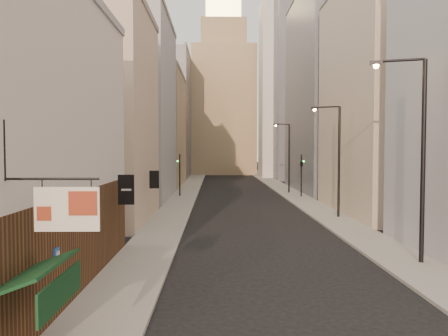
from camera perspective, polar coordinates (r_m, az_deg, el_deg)
sidewalk_left at (r=63.11m, az=-4.45°, el=-2.54°), size 3.00×140.00×0.15m
sidewalk_right at (r=63.69m, az=7.32°, el=-2.51°), size 3.00×140.00×0.15m
near_building_left at (r=18.63m, az=-27.11°, el=3.42°), size 8.30×23.04×12.30m
left_bldg_beige at (r=35.05m, az=-16.37°, el=6.29°), size 8.00×12.00×16.00m
left_bldg_grey at (r=50.78m, az=-11.61°, el=7.40°), size 8.00×16.00×20.00m
left_bldg_tan at (r=68.43m, az=-8.85°, el=4.89°), size 8.00×18.00×17.00m
left_bldg_wingrid at (r=88.46m, az=-7.12°, el=6.63°), size 8.00×20.00×24.00m
right_bldg_beige at (r=40.80m, az=20.45°, el=8.50°), size 8.00×16.00×20.00m
right_bldg_wingrid at (r=60.08m, az=13.37°, el=9.50°), size 8.00×20.00×26.00m
highrise at (r=90.49m, az=12.67°, el=15.25°), size 21.00×23.00×51.20m
clock_tower at (r=100.49m, az=-0.07°, el=9.38°), size 14.00×14.00×44.90m
white_tower at (r=87.67m, az=7.44°, el=11.01°), size 8.00×8.00×41.50m
streetlamp_near at (r=22.94m, az=23.96°, el=2.44°), size 2.53×0.99×9.97m
streetlamp_mid at (r=36.30m, az=14.43°, el=1.73°), size 2.24×1.10×9.08m
streetlamp_far at (r=55.01m, az=8.30°, el=1.83°), size 2.18×1.00×8.74m
traffic_light_left at (r=51.13m, az=-5.81°, el=-0.07°), size 0.51×0.36×5.00m
traffic_light_right at (r=50.87m, az=10.08°, el=0.37°), size 0.68×0.68×5.00m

